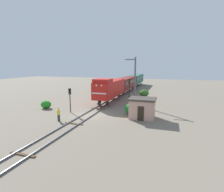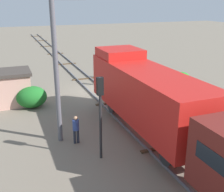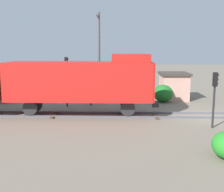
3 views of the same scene
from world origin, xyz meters
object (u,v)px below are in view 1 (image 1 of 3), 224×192
Objects in this scene: traffic_signal_mid at (129,86)px; worker_by_signal at (131,98)px; traffic_signal_near at (70,96)px; catenary_mast at (135,80)px; passenger_car_trailing at (136,79)px; passenger_car_leading at (126,83)px; relay_hut at (142,108)px; worker_near_track at (59,113)px; locomotive at (110,88)px.

traffic_signal_mid is 2.60× the size of worker_by_signal.
traffic_signal_near is at bearing -56.62° from worker_by_signal.
catenary_mast is (0.74, -0.70, 3.47)m from worker_by_signal.
passenger_car_trailing is 1.66× the size of catenary_mast.
passenger_car_leading is at bearing 106.52° from traffic_signal_mid.
catenary_mast reaches higher than traffic_signal_near.
passenger_car_trailing reaches higher than worker_by_signal.
traffic_signal_near is 1.05× the size of relay_hut.
relay_hut is (2.56, -7.53, -3.07)m from catenary_mast.
worker_by_signal is 0.20× the size of catenary_mast.
passenger_car_trailing is 3.16× the size of traffic_signal_mid.
passenger_car_leading reaches higher than worker_by_signal.
passenger_car_leading is at bearing 109.17° from catenary_mast.
traffic_signal_near reaches higher than worker_near_track.
passenger_car_leading is 1.66× the size of catenary_mast.
relay_hut is at bearing 104.86° from worker_near_track.
passenger_car_leading is 22.55m from traffic_signal_near.
traffic_signal_mid is 0.53× the size of catenary_mast.
traffic_signal_near reaches higher than worker_by_signal.
catenary_mast reaches higher than worker_near_track.
traffic_signal_near is at bearing -109.61° from locomotive.
worker_near_track is 14.65m from catenary_mast.
worker_by_signal is at bearing 142.53° from worker_near_track.
locomotive is 27.94m from passenger_car_trailing.
locomotive is 9.54m from traffic_signal_near.
passenger_car_leading is at bearing -90.00° from passenger_car_trailing.
traffic_signal_near is at bearing -94.95° from passenger_car_trailing.
traffic_signal_mid is at bearing 119.28° from catenary_mast.
traffic_signal_near is 11.61m from worker_by_signal.
worker_near_track is at bearing -93.35° from passenger_car_trailing.
worker_by_signal is at bearing 111.85° from relay_hut.
worker_near_track is at bearing -95.19° from passenger_car_leading.
locomotive is 3.31× the size of relay_hut.
passenger_car_leading is at bearing -179.30° from worker_by_signal.
catenary_mast reaches higher than relay_hut.
worker_by_signal is 0.49× the size of relay_hut.
worker_near_track is (-2.40, -26.41, -1.53)m from passenger_car_leading.
worker_near_track is at bearing -78.93° from traffic_signal_near.
passenger_car_leading is 14.60m from passenger_car_trailing.
traffic_signal_near is 10.78m from relay_hut.
relay_hut is at bearing 3.07° from traffic_signal_near.
worker_by_signal is 8.87m from relay_hut.
passenger_car_trailing is 8.24× the size of worker_near_track.
passenger_car_leading is 14.23m from worker_by_signal.
passenger_car_leading and passenger_car_trailing have the same top height.
worker_near_track is at bearing -121.06° from catenary_mast.
catenary_mast is (1.54, -2.75, 1.40)m from traffic_signal_mid.
traffic_signal_mid is at bearing 58.69° from traffic_signal_near.
passenger_car_trailing is 8.24× the size of worker_by_signal.
worker_near_track is 1.00× the size of worker_by_signal.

